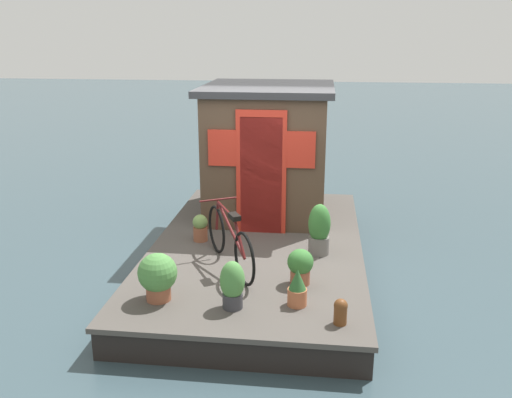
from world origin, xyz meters
TOP-DOWN VIEW (x-y plane):
  - ground_plane at (0.00, 0.00)m, footprint 60.00×60.00m
  - houseboat_deck at (0.00, 0.00)m, footprint 5.05×2.88m
  - houseboat_cabin at (1.41, 0.00)m, footprint 2.16×2.00m
  - bicycle at (-0.86, 0.25)m, footprint 1.51×0.86m
  - potted_plant_succulent at (-1.77, -0.64)m, footprint 0.21×0.21m
  - potted_plant_lavender at (-1.91, 0.05)m, footprint 0.27×0.27m
  - potted_plant_thyme at (-1.82, 0.89)m, footprint 0.43×0.43m
  - potted_plant_rosemary at (-0.30, -0.85)m, footprint 0.29×0.29m
  - potted_plant_mint at (-1.24, -0.64)m, footprint 0.30×0.30m
  - potted_plant_fern at (-0.02, 0.81)m, footprint 0.21×0.21m
  - mooring_bollard at (-2.12, -1.09)m, footprint 0.14×0.14m

SIDE VIEW (x-z plane):
  - ground_plane at x=0.00m, z-range 0.00..0.00m
  - houseboat_deck at x=0.00m, z-range 0.00..0.40m
  - mooring_bollard at x=-2.12m, z-range 0.41..0.68m
  - potted_plant_fern at x=-0.02m, z-range 0.40..0.78m
  - potted_plant_succulent at x=-1.77m, z-range 0.39..0.81m
  - potted_plant_mint at x=-1.24m, z-range 0.41..0.84m
  - potted_plant_lavender at x=-1.91m, z-range 0.40..0.94m
  - potted_plant_thyme at x=-1.82m, z-range 0.42..0.96m
  - potted_plant_rosemary at x=-0.30m, z-range 0.39..1.08m
  - bicycle at x=-0.86m, z-range 0.37..1.14m
  - houseboat_cabin at x=1.41m, z-range 0.41..2.45m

